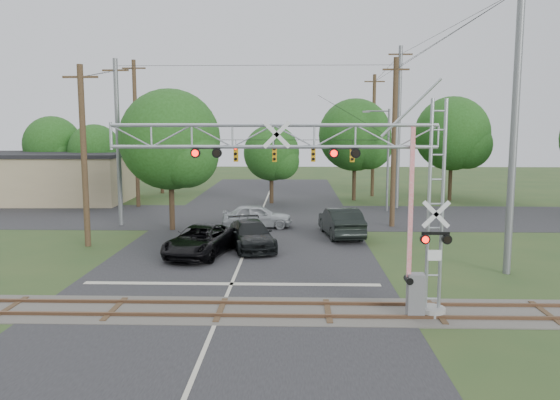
{
  "coord_description": "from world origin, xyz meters",
  "views": [
    {
      "loc": [
        2.78,
        -17.57,
        6.77
      ],
      "look_at": [
        2.07,
        7.5,
        3.47
      ],
      "focal_mm": 35.0,
      "sensor_mm": 36.0,
      "label": 1
    }
  ],
  "objects_px": {
    "traffic_signal_span": "(268,145)",
    "commercial_building": "(25,177)",
    "crossing_gantry": "(336,183)",
    "pickup_black": "(200,241)",
    "streetlight": "(386,155)",
    "sedan_silver": "(257,216)",
    "car_dark": "(251,235)"
  },
  "relations": [
    {
      "from": "traffic_signal_span",
      "to": "pickup_black",
      "type": "distance_m",
      "value": 10.72
    },
    {
      "from": "pickup_black",
      "to": "traffic_signal_span",
      "type": "bearing_deg",
      "value": 81.87
    },
    {
      "from": "traffic_signal_span",
      "to": "pickup_black",
      "type": "height_order",
      "value": "traffic_signal_span"
    },
    {
      "from": "traffic_signal_span",
      "to": "crossing_gantry",
      "type": "bearing_deg",
      "value": -79.75
    },
    {
      "from": "traffic_signal_span",
      "to": "sedan_silver",
      "type": "height_order",
      "value": "traffic_signal_span"
    },
    {
      "from": "streetlight",
      "to": "car_dark",
      "type": "bearing_deg",
      "value": -124.56
    },
    {
      "from": "traffic_signal_span",
      "to": "sedan_silver",
      "type": "distance_m",
      "value": 4.92
    },
    {
      "from": "crossing_gantry",
      "to": "car_dark",
      "type": "distance_m",
      "value": 12.47
    },
    {
      "from": "sedan_silver",
      "to": "commercial_building",
      "type": "distance_m",
      "value": 26.28
    },
    {
      "from": "crossing_gantry",
      "to": "traffic_signal_span",
      "type": "bearing_deg",
      "value": 100.25
    },
    {
      "from": "sedan_silver",
      "to": "streetlight",
      "type": "bearing_deg",
      "value": -56.15
    },
    {
      "from": "crossing_gantry",
      "to": "streetlight",
      "type": "bearing_deg",
      "value": 76.91
    },
    {
      "from": "traffic_signal_span",
      "to": "sedan_silver",
      "type": "relative_size",
      "value": 4.06
    },
    {
      "from": "pickup_black",
      "to": "commercial_building",
      "type": "distance_m",
      "value": 29.54
    },
    {
      "from": "pickup_black",
      "to": "streetlight",
      "type": "bearing_deg",
      "value": 63.78
    },
    {
      "from": "crossing_gantry",
      "to": "pickup_black",
      "type": "xyz_separation_m",
      "value": [
        -6.54,
        9.35,
        -4.06
      ]
    },
    {
      "from": "crossing_gantry",
      "to": "traffic_signal_span",
      "type": "distance_m",
      "value": 18.68
    },
    {
      "from": "pickup_black",
      "to": "commercial_building",
      "type": "bearing_deg",
      "value": 144.78
    },
    {
      "from": "crossing_gantry",
      "to": "commercial_building",
      "type": "distance_m",
      "value": 40.91
    },
    {
      "from": "commercial_building",
      "to": "streetlight",
      "type": "bearing_deg",
      "value": -11.05
    },
    {
      "from": "car_dark",
      "to": "commercial_building",
      "type": "distance_m",
      "value": 30.19
    },
    {
      "from": "crossing_gantry",
      "to": "pickup_black",
      "type": "bearing_deg",
      "value": 124.97
    },
    {
      "from": "crossing_gantry",
      "to": "streetlight",
      "type": "relative_size",
      "value": 1.45
    },
    {
      "from": "traffic_signal_span",
      "to": "commercial_building",
      "type": "xyz_separation_m",
      "value": [
        -23.43,
        12.48,
        -3.34
      ]
    },
    {
      "from": "sedan_silver",
      "to": "car_dark",
      "type": "bearing_deg",
      "value": 176.9
    },
    {
      "from": "traffic_signal_span",
      "to": "pickup_black",
      "type": "xyz_separation_m",
      "value": [
        -3.22,
        -9.01,
        -4.83
      ]
    },
    {
      "from": "sedan_silver",
      "to": "traffic_signal_span",
      "type": "bearing_deg",
      "value": -50.4
    },
    {
      "from": "crossing_gantry",
      "to": "car_dark",
      "type": "height_order",
      "value": "crossing_gantry"
    },
    {
      "from": "traffic_signal_span",
      "to": "commercial_building",
      "type": "distance_m",
      "value": 26.76
    },
    {
      "from": "pickup_black",
      "to": "car_dark",
      "type": "bearing_deg",
      "value": 45.62
    },
    {
      "from": "commercial_building",
      "to": "car_dark",
      "type": "bearing_deg",
      "value": -42.55
    },
    {
      "from": "pickup_black",
      "to": "sedan_silver",
      "type": "xyz_separation_m",
      "value": [
        2.47,
        8.29,
        0.01
      ]
    }
  ]
}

